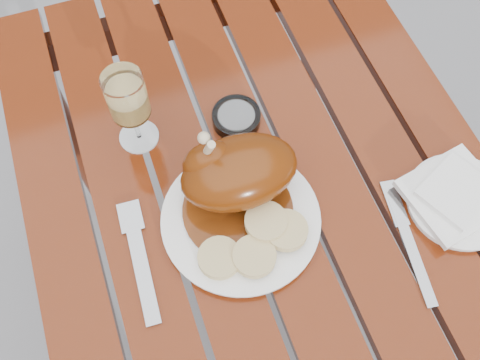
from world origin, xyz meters
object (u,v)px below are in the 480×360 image
(table, at_px, (265,278))
(dinner_plate, at_px, (241,220))
(side_plate, at_px, (459,202))
(ashtray, at_px, (236,118))
(wine_glass, at_px, (131,110))

(table, xyz_separation_m, dinner_plate, (-0.06, 0.00, 0.38))
(side_plate, xyz_separation_m, ashtray, (-0.30, 0.28, 0.00))
(table, relative_size, ashtray, 13.45)
(wine_glass, bearing_deg, side_plate, -33.10)
(table, height_order, wine_glass, wine_glass)
(side_plate, bearing_deg, wine_glass, 146.90)
(dinner_plate, bearing_deg, ashtray, 72.68)
(ashtray, bearing_deg, side_plate, -43.61)
(table, bearing_deg, wine_glass, 128.66)
(wine_glass, height_order, side_plate, wine_glass)
(wine_glass, distance_m, side_plate, 0.57)
(ashtray, bearing_deg, wine_glass, 171.72)
(dinner_plate, relative_size, side_plate, 1.47)
(side_plate, bearing_deg, table, 163.30)
(dinner_plate, height_order, ashtray, ashtray)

